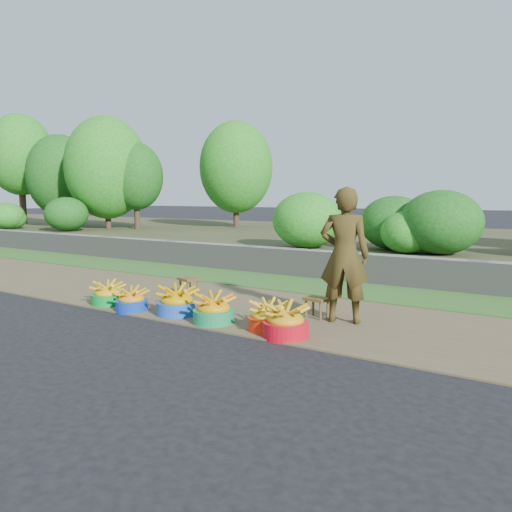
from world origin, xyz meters
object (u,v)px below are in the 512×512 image
Objects in this scene: stool_left at (189,281)px; basin_d at (214,311)px; basin_a at (108,295)px; stool_right at (317,302)px; basin_f at (286,323)px; vendor_woman at (344,255)px; basin_b at (131,301)px; basin_e at (269,318)px; basin_c at (177,303)px.

basin_d is at bearing -39.33° from stool_left.
stool_right is at bearing 17.62° from basin_a.
vendor_woman is (0.28, 0.95, 0.69)m from basin_f.
vendor_woman is at bearing 20.03° from basin_b.
basin_d is 1.33× the size of stool_left.
basin_b is 0.26× the size of vendor_woman.
basin_e is at bearing -103.72° from stool_right.
basin_e is 1.23m from vendor_woman.
basin_c reaches higher than basin_f.
stool_right is at bearing -18.04° from vendor_woman.
basin_c is 1.43m from basin_e.
basin_a is at bearing -176.83° from basin_c.
vendor_woman is (1.33, 0.92, 0.69)m from basin_d.
basin_a is 2.71m from basin_e.
vendor_woman reaches higher than basin_e.
basin_e is (2.13, 0.16, 0.01)m from basin_b.
stool_right is at bearing 95.43° from basin_f.
basin_a is 1.21× the size of stool_left.
basin_b is 1.20m from stool_left.
basin_a is at bearing 179.24° from basin_f.
stool_left is at bearing 62.65° from basin_a.
stool_left is (0.58, 1.12, 0.09)m from basin_a.
basin_d is at bearing 2.92° from basin_b.
basin_d reaches higher than stool_left.
basin_a is 1.06× the size of basin_b.
basin_e is (1.43, 0.01, -0.02)m from basin_c.
basin_c is at bearing 6.93° from vendor_woman.
basin_b is 2.14m from basin_e.
stool_left is at bearing 140.67° from basin_d.
stool_left reaches higher than stool_right.
basin_c reaches higher than basin_d.
vendor_woman is at bearing 34.63° from basin_d.
stool_right is (1.64, 0.86, 0.05)m from basin_c.
basin_e is 0.32m from basin_f.
stool_right is at bearing 27.61° from basin_c.
basin_b is at bearing -156.76° from stool_right.
basin_f is at bearing 57.70° from vendor_woman.
stool_left is (0.00, 1.20, 0.10)m from basin_b.
basin_c reaches higher than stool_left.
basin_e is at bearing -26.14° from stool_left.
stool_right is at bearing 76.28° from basin_e.
basin_f is (2.43, 0.04, 0.03)m from basin_b.
vendor_woman reaches higher than basin_c.
basin_b is (0.58, -0.08, -0.01)m from basin_a.
basin_a is 3.06m from stool_right.
basin_d is 1.06× the size of basin_e.
basin_f is 1.55× the size of stool_right.
basin_b is 0.85× the size of basin_f.
basin_b reaches higher than stool_left.
basin_f is at bearing -3.67° from basin_c.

